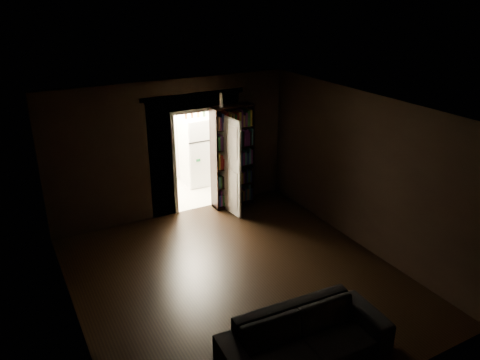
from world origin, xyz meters
name	(u,v)px	position (x,y,z in m)	size (l,w,h in m)	color
ground	(238,278)	(0.00, 0.00, 0.00)	(5.50, 5.50, 0.00)	black
room_walls	(207,162)	(-0.01, 1.07, 1.68)	(5.02, 5.61, 2.84)	black
kitchen_alcove	(176,140)	(0.50, 3.87, 1.21)	(2.20, 1.80, 2.60)	beige
sofa	(306,332)	(-0.10, -1.96, 0.42)	(2.18, 0.94, 0.84)	black
bookshelf	(233,157)	(1.25, 2.55, 1.10)	(0.90, 0.32, 2.20)	black
refrigerator	(198,150)	(1.10, 4.03, 0.82)	(0.74, 0.68, 1.65)	white
door	(228,166)	(1.02, 2.31, 1.02)	(0.85, 0.05, 2.05)	silver
figurine	(221,100)	(1.00, 2.55, 2.34)	(0.09, 0.09, 0.28)	silver
bottles	(195,112)	(1.02, 3.94, 1.78)	(0.65, 0.08, 0.26)	black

